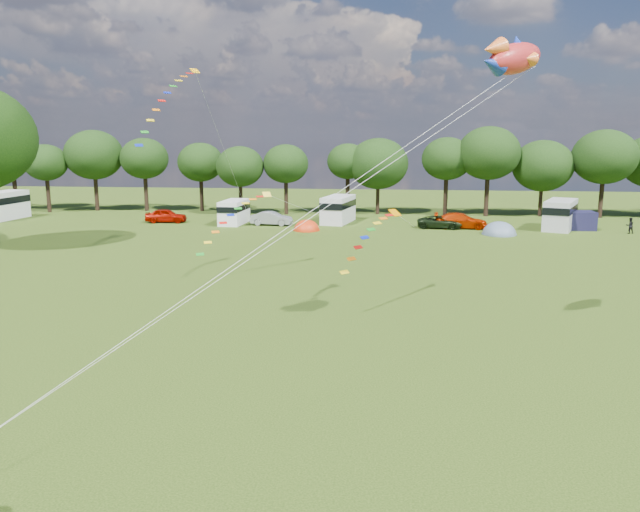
# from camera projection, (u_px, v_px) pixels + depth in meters

# --- Properties ---
(ground_plane) EXTENTS (180.00, 180.00, 0.00)m
(ground_plane) POSITION_uv_depth(u_px,v_px,m) (293.00, 422.00, 20.33)
(ground_plane) COLOR black
(ground_plane) RESTS_ON ground
(tree_line) EXTENTS (102.98, 10.98, 10.27)m
(tree_line) POSITION_uv_depth(u_px,v_px,m) (409.00, 161.00, 72.23)
(tree_line) COLOR black
(tree_line) RESTS_ON ground
(car_a) EXTENTS (4.62, 2.25, 1.48)m
(car_a) POSITION_uv_depth(u_px,v_px,m) (166.00, 216.00, 66.94)
(car_a) COLOR #9B0D01
(car_a) RESTS_ON ground
(car_b) EXTENTS (4.13, 1.78, 1.43)m
(car_b) POSITION_uv_depth(u_px,v_px,m) (271.00, 218.00, 64.92)
(car_b) COLOR gray
(car_b) RESTS_ON ground
(car_c) EXTENTS (5.27, 2.54, 1.54)m
(car_c) POSITION_uv_depth(u_px,v_px,m) (461.00, 221.00, 62.73)
(car_c) COLOR #AE2500
(car_c) RESTS_ON ground
(car_d) EXTENTS (4.83, 2.62, 1.26)m
(car_d) POSITION_uv_depth(u_px,v_px,m) (440.00, 222.00, 62.75)
(car_d) COLOR black
(car_d) RESTS_ON ground
(campervan_a) EXTENTS (3.17, 6.49, 3.09)m
(campervan_a) POSITION_uv_depth(u_px,v_px,m) (2.00, 205.00, 69.18)
(campervan_a) COLOR silver
(campervan_a) RESTS_ON ground
(campervan_b) EXTENTS (2.42, 5.18, 2.49)m
(campervan_b) POSITION_uv_depth(u_px,v_px,m) (234.00, 211.00, 65.91)
(campervan_b) COLOR white
(campervan_b) RESTS_ON ground
(campervan_c) EXTENTS (3.55, 6.16, 2.84)m
(campervan_c) POSITION_uv_depth(u_px,v_px,m) (338.00, 208.00, 66.79)
(campervan_c) COLOR silver
(campervan_c) RESTS_ON ground
(campervan_d) EXTENTS (4.63, 6.45, 2.91)m
(campervan_d) POSITION_uv_depth(u_px,v_px,m) (560.00, 214.00, 62.07)
(campervan_d) COLOR #BABABC
(campervan_d) RESTS_ON ground
(tent_orange) EXTENTS (2.65, 2.90, 2.07)m
(tent_orange) POSITION_uv_depth(u_px,v_px,m) (307.00, 230.00, 61.52)
(tent_orange) COLOR red
(tent_orange) RESTS_ON ground
(tent_greyblue) EXTENTS (3.27, 3.58, 2.44)m
(tent_greyblue) POSITION_uv_depth(u_px,v_px,m) (499.00, 234.00, 58.94)
(tent_greyblue) COLOR slate
(tent_greyblue) RESTS_ON ground
(awning_navy) EXTENTS (2.98, 2.45, 1.83)m
(awning_navy) POSITION_uv_depth(u_px,v_px,m) (578.00, 220.00, 61.94)
(awning_navy) COLOR #181635
(awning_navy) RESTS_ON ground
(fish_kite) EXTENTS (3.24, 2.99, 1.87)m
(fish_kite) POSITION_uv_depth(u_px,v_px,m) (511.00, 58.00, 24.79)
(fish_kite) COLOR red
(fish_kite) RESTS_ON ground
(streamer_kite_a) EXTENTS (3.38, 5.63, 5.78)m
(streamer_kite_a) POSITION_uv_depth(u_px,v_px,m) (172.00, 94.00, 45.64)
(streamer_kite_a) COLOR #EBA30A
(streamer_kite_a) RESTS_ON ground
(streamer_kite_b) EXTENTS (4.27, 4.59, 3.78)m
(streamer_kite_b) POSITION_uv_depth(u_px,v_px,m) (240.00, 213.00, 41.82)
(streamer_kite_b) COLOR yellow
(streamer_kite_b) RESTS_ON ground
(streamer_kite_c) EXTENTS (3.16, 4.99, 2.81)m
(streamer_kite_c) POSITION_uv_depth(u_px,v_px,m) (376.00, 230.00, 33.56)
(streamer_kite_c) COLOR orange
(streamer_kite_c) RESTS_ON ground
(walker_a) EXTENTS (0.80, 0.56, 1.54)m
(walker_a) POSITION_uv_depth(u_px,v_px,m) (630.00, 226.00, 59.38)
(walker_a) COLOR black
(walker_a) RESTS_ON ground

